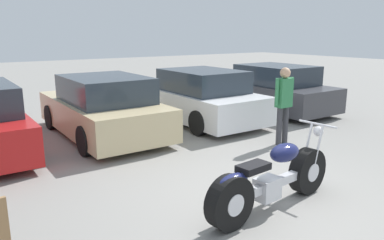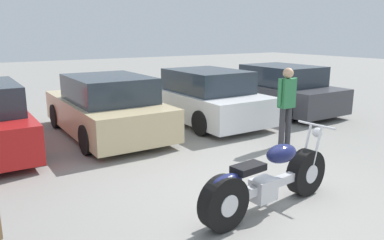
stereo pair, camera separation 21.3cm
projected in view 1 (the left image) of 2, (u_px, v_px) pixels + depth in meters
name	position (u px, v px, depth m)	size (l,w,h in m)	color
ground_plane	(256.00, 197.00, 5.51)	(60.00, 60.00, 0.00)	gray
motorcycle	(271.00, 180.00, 5.03)	(2.35, 0.63, 1.05)	black
parked_car_champagne	(103.00, 108.00, 8.66)	(1.91, 4.10, 1.40)	#C6B284
parked_car_white	(199.00, 97.00, 10.10)	(1.91, 4.10, 1.40)	white
parked_car_dark_grey	(271.00, 90.00, 11.51)	(1.91, 4.10, 1.40)	#3D3D42
person_standing	(284.00, 99.00, 7.90)	(0.52, 0.22, 1.65)	#38383D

